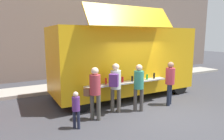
% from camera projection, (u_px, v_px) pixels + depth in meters
% --- Properties ---
extents(ground_plane, '(60.00, 60.00, 0.00)m').
position_uv_depth(ground_plane, '(159.00, 114.00, 6.96)').
color(ground_plane, '#38383D').
extents(curb_strip, '(28.00, 1.60, 0.15)m').
position_uv_depth(curb_strip, '(22.00, 92.00, 9.54)').
color(curb_strip, '#9E998E').
rests_on(curb_strip, ground).
extents(building_behind, '(32.00, 2.40, 8.93)m').
position_uv_depth(building_behind, '(28.00, 8.00, 12.66)').
color(building_behind, gray).
rests_on(building_behind, ground).
extents(food_truck_main, '(6.32, 3.13, 3.79)m').
position_uv_depth(food_truck_main, '(123.00, 59.00, 8.99)').
color(food_truck_main, '#EBAA14').
rests_on(food_truck_main, ground).
extents(trash_bin, '(0.60, 0.60, 0.87)m').
position_uv_depth(trash_bin, '(150.00, 72.00, 12.90)').
color(trash_bin, '#2B5F37').
rests_on(trash_bin, ground).
extents(customer_front_ordering, '(0.35, 0.35, 1.71)m').
position_uv_depth(customer_front_ordering, '(139.00, 84.00, 7.12)').
color(customer_front_ordering, '#49433F').
rests_on(customer_front_ordering, ground).
extents(customer_mid_with_backpack, '(0.54, 0.55, 1.76)m').
position_uv_depth(customer_mid_with_backpack, '(115.00, 83.00, 6.97)').
color(customer_mid_with_backpack, '#504940').
rests_on(customer_mid_with_backpack, ground).
extents(customer_rear_waiting, '(0.48, 0.51, 1.72)m').
position_uv_depth(customer_rear_waiting, '(95.00, 89.00, 6.37)').
color(customer_rear_waiting, '#48453E').
rests_on(customer_rear_waiting, ground).
extents(customer_extra_browsing, '(0.35, 0.35, 1.72)m').
position_uv_depth(customer_extra_browsing, '(170.00, 79.00, 7.79)').
color(customer_extra_browsing, '#1D2436').
rests_on(customer_extra_browsing, ground).
extents(child_near_queue, '(0.23, 0.23, 1.11)m').
position_uv_depth(child_near_queue, '(76.00, 107.00, 5.80)').
color(child_near_queue, '#1E2239').
rests_on(child_near_queue, ground).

